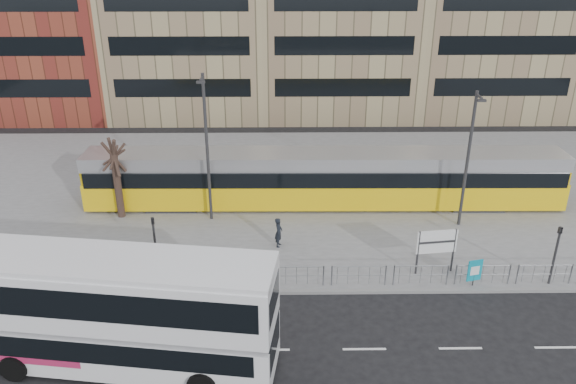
{
  "coord_description": "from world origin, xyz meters",
  "views": [
    {
      "loc": [
        -1.4,
        -22.43,
        15.53
      ],
      "look_at": [
        -1.04,
        6.0,
        2.64
      ],
      "focal_mm": 35.0,
      "sensor_mm": 36.0,
      "label": 1
    }
  ],
  "objects_px": {
    "double_decker_bus": "(118,309)",
    "station_sign": "(437,244)",
    "traffic_light_west": "(155,238)",
    "lamp_post_west": "(207,144)",
    "ad_panel": "(475,271)",
    "traffic_light_east": "(556,248)",
    "tram": "(324,178)",
    "lamp_post_east": "(469,155)",
    "pedestrian": "(279,232)",
    "bare_tree": "(111,136)"
  },
  "relations": [
    {
      "from": "station_sign",
      "to": "traffic_light_west",
      "type": "bearing_deg",
      "value": 172.12
    },
    {
      "from": "traffic_light_west",
      "to": "lamp_post_east",
      "type": "distance_m",
      "value": 17.56
    },
    {
      "from": "traffic_light_west",
      "to": "double_decker_bus",
      "type": "bearing_deg",
      "value": -109.96
    },
    {
      "from": "traffic_light_west",
      "to": "lamp_post_west",
      "type": "xyz_separation_m",
      "value": [
        2.01,
        5.92,
        2.79
      ]
    },
    {
      "from": "traffic_light_east",
      "to": "lamp_post_east",
      "type": "distance_m",
      "value": 7.13
    },
    {
      "from": "traffic_light_east",
      "to": "lamp_post_east",
      "type": "bearing_deg",
      "value": 90.71
    },
    {
      "from": "double_decker_bus",
      "to": "traffic_light_east",
      "type": "xyz_separation_m",
      "value": [
        19.31,
        5.23,
        -0.49
      ]
    },
    {
      "from": "double_decker_bus",
      "to": "traffic_light_east",
      "type": "bearing_deg",
      "value": 22.9
    },
    {
      "from": "ad_panel",
      "to": "pedestrian",
      "type": "xyz_separation_m",
      "value": [
        -9.43,
        3.96,
        0.01
      ]
    },
    {
      "from": "double_decker_bus",
      "to": "pedestrian",
      "type": "xyz_separation_m",
      "value": [
        6.1,
        9.06,
        -1.63
      ]
    },
    {
      "from": "traffic_light_west",
      "to": "lamp_post_east",
      "type": "bearing_deg",
      "value": -3.03
    },
    {
      "from": "double_decker_bus",
      "to": "pedestrian",
      "type": "bearing_deg",
      "value": 63.8
    },
    {
      "from": "ad_panel",
      "to": "pedestrian",
      "type": "distance_m",
      "value": 10.23
    },
    {
      "from": "traffic_light_east",
      "to": "lamp_post_west",
      "type": "height_order",
      "value": "lamp_post_west"
    },
    {
      "from": "lamp_post_east",
      "to": "pedestrian",
      "type": "bearing_deg",
      "value": -167.5
    },
    {
      "from": "double_decker_bus",
      "to": "ad_panel",
      "type": "bearing_deg",
      "value": 25.93
    },
    {
      "from": "double_decker_bus",
      "to": "traffic_light_east",
      "type": "relative_size",
      "value": 3.99
    },
    {
      "from": "tram",
      "to": "pedestrian",
      "type": "distance_m",
      "value": 6.09
    },
    {
      "from": "tram",
      "to": "pedestrian",
      "type": "xyz_separation_m",
      "value": [
        -2.84,
        -5.31,
        -0.9
      ]
    },
    {
      "from": "station_sign",
      "to": "lamp_post_west",
      "type": "relative_size",
      "value": 0.27
    },
    {
      "from": "tram",
      "to": "ad_panel",
      "type": "xyz_separation_m",
      "value": [
        6.59,
        -9.27,
        -0.92
      ]
    },
    {
      "from": "ad_panel",
      "to": "lamp_post_west",
      "type": "distance_m",
      "value": 15.81
    },
    {
      "from": "ad_panel",
      "to": "pedestrian",
      "type": "bearing_deg",
      "value": 143.24
    },
    {
      "from": "lamp_post_west",
      "to": "ad_panel",
      "type": "bearing_deg",
      "value": -28.25
    },
    {
      "from": "tram",
      "to": "lamp_post_east",
      "type": "relative_size",
      "value": 3.69
    },
    {
      "from": "pedestrian",
      "to": "lamp_post_east",
      "type": "height_order",
      "value": "lamp_post_east"
    },
    {
      "from": "traffic_light_east",
      "to": "tram",
      "type": "bearing_deg",
      "value": 116.44
    },
    {
      "from": "ad_panel",
      "to": "lamp_post_east",
      "type": "bearing_deg",
      "value": 65.54
    },
    {
      "from": "double_decker_bus",
      "to": "traffic_light_west",
      "type": "height_order",
      "value": "double_decker_bus"
    },
    {
      "from": "lamp_post_west",
      "to": "bare_tree",
      "type": "xyz_separation_m",
      "value": [
        -5.48,
        0.43,
        0.37
      ]
    },
    {
      "from": "ad_panel",
      "to": "traffic_light_east",
      "type": "height_order",
      "value": "traffic_light_east"
    },
    {
      "from": "double_decker_bus",
      "to": "lamp_post_east",
      "type": "bearing_deg",
      "value": 42.1
    },
    {
      "from": "tram",
      "to": "bare_tree",
      "type": "height_order",
      "value": "bare_tree"
    },
    {
      "from": "traffic_light_east",
      "to": "lamp_post_west",
      "type": "distance_m",
      "value": 18.88
    },
    {
      "from": "tram",
      "to": "station_sign",
      "type": "bearing_deg",
      "value": -57.82
    },
    {
      "from": "lamp_post_east",
      "to": "bare_tree",
      "type": "height_order",
      "value": "lamp_post_east"
    },
    {
      "from": "pedestrian",
      "to": "traffic_light_west",
      "type": "height_order",
      "value": "traffic_light_west"
    },
    {
      "from": "lamp_post_west",
      "to": "traffic_light_west",
      "type": "bearing_deg",
      "value": -108.81
    },
    {
      "from": "double_decker_bus",
      "to": "tram",
      "type": "relative_size",
      "value": 0.42
    },
    {
      "from": "traffic_light_east",
      "to": "station_sign",
      "type": "bearing_deg",
      "value": 146.52
    },
    {
      "from": "tram",
      "to": "bare_tree",
      "type": "xyz_separation_m",
      "value": [
        -12.37,
        -1.59,
        3.4
      ]
    },
    {
      "from": "bare_tree",
      "to": "lamp_post_east",
      "type": "bearing_deg",
      "value": -3.88
    },
    {
      "from": "tram",
      "to": "lamp_post_east",
      "type": "distance_m",
      "value": 8.71
    },
    {
      "from": "pedestrian",
      "to": "lamp_post_west",
      "type": "bearing_deg",
      "value": 62.29
    },
    {
      "from": "double_decker_bus",
      "to": "tram",
      "type": "distance_m",
      "value": 16.94
    },
    {
      "from": "double_decker_bus",
      "to": "station_sign",
      "type": "bearing_deg",
      "value": 32.14
    },
    {
      "from": "tram",
      "to": "lamp_post_west",
      "type": "relative_size",
      "value": 3.36
    },
    {
      "from": "double_decker_bus",
      "to": "station_sign",
      "type": "xyz_separation_m",
      "value": [
        13.91,
        6.31,
        -0.82
      ]
    },
    {
      "from": "traffic_light_west",
      "to": "lamp_post_east",
      "type": "xyz_separation_m",
      "value": [
        16.67,
        4.98,
        2.39
      ]
    },
    {
      "from": "traffic_light_east",
      "to": "pedestrian",
      "type": "bearing_deg",
      "value": 141.64
    }
  ]
}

